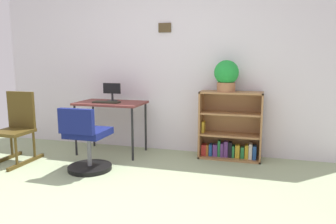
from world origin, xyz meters
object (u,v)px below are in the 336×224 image
(office_chair, at_px, (87,144))
(potted_plant_on_shelf, at_px, (226,75))
(desk, at_px, (111,107))
(rocking_chair, at_px, (17,127))
(bookshelf_low, at_px, (230,129))
(monitor, at_px, (112,91))
(keyboard, at_px, (106,102))

(office_chair, distance_m, potted_plant_on_shelf, 1.94)
(desk, xyz_separation_m, rocking_chair, (-1.01, -0.68, -0.21))
(rocking_chair, xyz_separation_m, bookshelf_low, (2.63, 0.91, -0.07))
(monitor, xyz_separation_m, office_chair, (0.09, -0.88, -0.53))
(rocking_chair, distance_m, bookshelf_low, 2.78)
(desk, relative_size, rocking_chair, 1.02)
(monitor, xyz_separation_m, potted_plant_on_shelf, (1.58, 0.08, 0.25))
(keyboard, bearing_deg, desk, 77.15)
(monitor, xyz_separation_m, keyboard, (0.00, -0.19, -0.13))
(monitor, relative_size, office_chair, 0.33)
(office_chair, bearing_deg, potted_plant_on_shelf, 32.67)
(monitor, relative_size, potted_plant_on_shelf, 0.64)
(desk, xyz_separation_m, office_chair, (0.06, -0.78, -0.33))
(monitor, xyz_separation_m, bookshelf_low, (1.65, 0.13, -0.48))
(keyboard, distance_m, potted_plant_on_shelf, 1.65)
(desk, bearing_deg, monitor, 104.40)
(desk, distance_m, potted_plant_on_shelf, 1.63)
(rocking_chair, height_order, potted_plant_on_shelf, potted_plant_on_shelf)
(monitor, distance_m, bookshelf_low, 1.72)
(monitor, height_order, potted_plant_on_shelf, potted_plant_on_shelf)
(monitor, bearing_deg, keyboard, -88.53)
(keyboard, xyz_separation_m, potted_plant_on_shelf, (1.58, 0.27, 0.38))
(bookshelf_low, bearing_deg, rocking_chair, -160.90)
(keyboard, bearing_deg, rocking_chair, -149.17)
(office_chair, relative_size, rocking_chair, 0.87)
(keyboard, distance_m, bookshelf_low, 1.71)
(keyboard, bearing_deg, bookshelf_low, 11.10)
(desk, relative_size, potted_plant_on_shelf, 2.28)
(desk, height_order, office_chair, office_chair)
(desk, bearing_deg, rocking_chair, -145.99)
(bookshelf_low, relative_size, potted_plant_on_shelf, 2.22)
(bookshelf_low, bearing_deg, potted_plant_on_shelf, -139.70)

